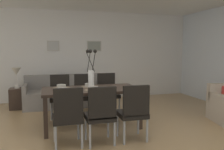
{
  "coord_description": "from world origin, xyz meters",
  "views": [
    {
      "loc": [
        -0.83,
        -3.63,
        1.45
      ],
      "look_at": [
        0.37,
        0.53,
        0.99
      ],
      "focal_mm": 37.0,
      "sensor_mm": 36.0,
      "label": 1
    }
  ],
  "objects_px": {
    "dining_chair_mid_left": "(134,110)",
    "bowl_near_right": "(61,86)",
    "dining_chair_near_left": "(68,114)",
    "centerpiece_vase": "(91,74)",
    "framed_picture_left": "(53,46)",
    "dining_table": "(91,92)",
    "table_lamp": "(16,73)",
    "dining_chair_near_right": "(60,94)",
    "bowl_far_left": "(93,88)",
    "dining_chair_far_left": "(101,112)",
    "bowl_far_right": "(89,85)",
    "framed_picture_center": "(94,46)",
    "dining_chair_mid_right": "(108,91)",
    "dining_chair_far_right": "(84,92)",
    "bowl_near_left": "(63,89)",
    "side_table": "(17,99)",
    "sofa": "(65,95)"
  },
  "relations": [
    {
      "from": "framed_picture_center",
      "to": "dining_table",
      "type": "bearing_deg",
      "value": -103.03
    },
    {
      "from": "dining_table",
      "to": "table_lamp",
      "type": "height_order",
      "value": "table_lamp"
    },
    {
      "from": "dining_chair_near_right",
      "to": "bowl_far_left",
      "type": "height_order",
      "value": "dining_chair_near_right"
    },
    {
      "from": "centerpiece_vase",
      "to": "sofa",
      "type": "xyz_separation_m",
      "value": [
        -0.36,
        1.88,
        -0.74
      ]
    },
    {
      "from": "dining_chair_far_left",
      "to": "framed_picture_center",
      "type": "height_order",
      "value": "framed_picture_center"
    },
    {
      "from": "bowl_far_left",
      "to": "side_table",
      "type": "relative_size",
      "value": 0.33
    },
    {
      "from": "framed_picture_center",
      "to": "bowl_near_right",
      "type": "bearing_deg",
      "value": -115.67
    },
    {
      "from": "dining_table",
      "to": "sofa",
      "type": "height_order",
      "value": "sofa"
    },
    {
      "from": "dining_chair_mid_right",
      "to": "bowl_near_left",
      "type": "distance_m",
      "value": 1.57
    },
    {
      "from": "table_lamp",
      "to": "side_table",
      "type": "bearing_deg",
      "value": -90.0
    },
    {
      "from": "bowl_far_right",
      "to": "table_lamp",
      "type": "distance_m",
      "value": 2.24
    },
    {
      "from": "dining_table",
      "to": "dining_chair_near_right",
      "type": "relative_size",
      "value": 1.96
    },
    {
      "from": "bowl_near_right",
      "to": "framed_picture_left",
      "type": "bearing_deg",
      "value": 91.29
    },
    {
      "from": "dining_table",
      "to": "bowl_near_left",
      "type": "height_order",
      "value": "bowl_near_left"
    },
    {
      "from": "centerpiece_vase",
      "to": "bowl_near_right",
      "type": "xyz_separation_m",
      "value": [
        -0.54,
        0.2,
        -0.24
      ]
    },
    {
      "from": "bowl_far_right",
      "to": "dining_chair_far_left",
      "type": "bearing_deg",
      "value": -91.35
    },
    {
      "from": "table_lamp",
      "to": "framed_picture_center",
      "type": "relative_size",
      "value": 1.19
    },
    {
      "from": "dining_chair_near_right",
      "to": "framed_picture_left",
      "type": "height_order",
      "value": "framed_picture_left"
    },
    {
      "from": "dining_chair_mid_right",
      "to": "side_table",
      "type": "bearing_deg",
      "value": 155.13
    },
    {
      "from": "side_table",
      "to": "dining_table",
      "type": "bearing_deg",
      "value": -50.62
    },
    {
      "from": "sofa",
      "to": "dining_chair_far_left",
      "type": "bearing_deg",
      "value": -83.15
    },
    {
      "from": "centerpiece_vase",
      "to": "table_lamp",
      "type": "height_order",
      "value": "centerpiece_vase"
    },
    {
      "from": "sofa",
      "to": "framed_picture_center",
      "type": "xyz_separation_m",
      "value": [
        0.95,
        0.68,
        1.31
      ]
    },
    {
      "from": "sofa",
      "to": "bowl_near_left",
      "type": "bearing_deg",
      "value": -94.98
    },
    {
      "from": "centerpiece_vase",
      "to": "bowl_near_right",
      "type": "bearing_deg",
      "value": 159.47
    },
    {
      "from": "centerpiece_vase",
      "to": "framed_picture_left",
      "type": "height_order",
      "value": "framed_picture_left"
    },
    {
      "from": "dining_chair_near_right",
      "to": "framed_picture_center",
      "type": "relative_size",
      "value": 2.14
    },
    {
      "from": "centerpiece_vase",
      "to": "bowl_far_right",
      "type": "relative_size",
      "value": 4.32
    },
    {
      "from": "dining_chair_far_left",
      "to": "table_lamp",
      "type": "distance_m",
      "value": 3.14
    },
    {
      "from": "framed_picture_left",
      "to": "bowl_near_right",
      "type": "bearing_deg",
      "value": -88.71
    },
    {
      "from": "dining_chair_near_right",
      "to": "framed_picture_center",
      "type": "distance_m",
      "value": 2.3
    },
    {
      "from": "dining_chair_near_left",
      "to": "bowl_near_left",
      "type": "height_order",
      "value": "dining_chair_near_left"
    },
    {
      "from": "dining_chair_far_right",
      "to": "side_table",
      "type": "distance_m",
      "value": 1.83
    },
    {
      "from": "dining_chair_near_right",
      "to": "table_lamp",
      "type": "distance_m",
      "value": 1.44
    },
    {
      "from": "sofa",
      "to": "dining_chair_mid_right",
      "type": "bearing_deg",
      "value": -47.31
    },
    {
      "from": "dining_chair_mid_left",
      "to": "bowl_far_left",
      "type": "xyz_separation_m",
      "value": [
        -0.51,
        0.68,
        0.27
      ]
    },
    {
      "from": "sofa",
      "to": "bowl_far_left",
      "type": "bearing_deg",
      "value": -80.25
    },
    {
      "from": "table_lamp",
      "to": "framed_picture_left",
      "type": "relative_size",
      "value": 1.52
    },
    {
      "from": "dining_chair_near_left",
      "to": "table_lamp",
      "type": "bearing_deg",
      "value": 110.41
    },
    {
      "from": "dining_chair_mid_right",
      "to": "bowl_far_right",
      "type": "xyz_separation_m",
      "value": [
        -0.56,
        -0.68,
        0.27
      ]
    },
    {
      "from": "dining_table",
      "to": "dining_chair_near_left",
      "type": "relative_size",
      "value": 1.96
    },
    {
      "from": "bowl_near_right",
      "to": "bowl_far_left",
      "type": "bearing_deg",
      "value": -37.05
    },
    {
      "from": "dining_chair_near_left",
      "to": "dining_chair_mid_left",
      "type": "height_order",
      "value": "same"
    },
    {
      "from": "dining_chair_mid_right",
      "to": "centerpiece_vase",
      "type": "distance_m",
      "value": 1.16
    },
    {
      "from": "dining_chair_near_right",
      "to": "bowl_far_left",
      "type": "bearing_deg",
      "value": -63.86
    },
    {
      "from": "dining_chair_mid_left",
      "to": "bowl_near_right",
      "type": "height_order",
      "value": "dining_chair_mid_left"
    },
    {
      "from": "bowl_far_right",
      "to": "side_table",
      "type": "distance_m",
      "value": 2.3
    },
    {
      "from": "dining_table",
      "to": "dining_chair_far_right",
      "type": "xyz_separation_m",
      "value": [
        0.0,
        0.86,
        -0.15
      ]
    },
    {
      "from": "dining_chair_mid_right",
      "to": "dining_chair_near_right",
      "type": "bearing_deg",
      "value": -179.21
    },
    {
      "from": "dining_chair_near_right",
      "to": "dining_chair_far_right",
      "type": "height_order",
      "value": "same"
    }
  ]
}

